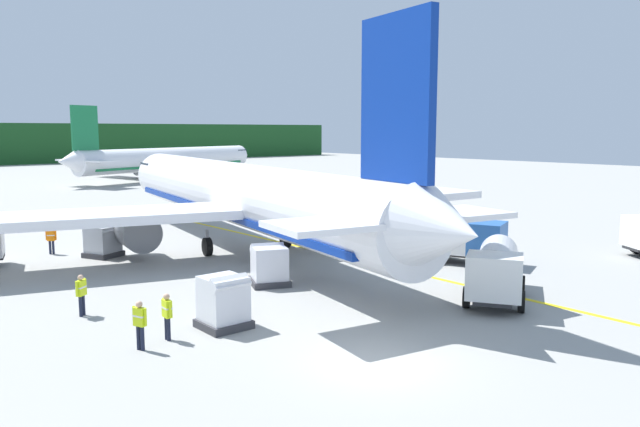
{
  "coord_description": "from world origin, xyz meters",
  "views": [
    {
      "loc": [
        -13.65,
        -13.52,
        7.43
      ],
      "look_at": [
        8.43,
        12.79,
        2.79
      ],
      "focal_mm": 34.77,
      "sensor_mm": 36.0,
      "label": 1
    }
  ],
  "objects_px": {
    "service_truck_pushback": "(455,237)",
    "cargo_container_far": "(269,266)",
    "crew_marshaller": "(81,292)",
    "airliner_mid_apron": "(168,160)",
    "crew_supervisor": "(167,313)",
    "airliner_foreground": "(241,196)",
    "service_truck_baggage": "(496,268)",
    "crew_loader_right": "(51,238)",
    "cargo_container_mid": "(103,241)",
    "crew_loader_left": "(140,321)",
    "cargo_container_near": "(224,302)"
  },
  "relations": [
    {
      "from": "service_truck_pushback",
      "to": "cargo_container_far",
      "type": "bearing_deg",
      "value": 167.3
    },
    {
      "from": "cargo_container_far",
      "to": "crew_marshaller",
      "type": "relative_size",
      "value": 1.38
    },
    {
      "from": "airliner_mid_apron",
      "to": "crew_supervisor",
      "type": "bearing_deg",
      "value": -116.35
    },
    {
      "from": "airliner_foreground",
      "to": "cargo_container_far",
      "type": "distance_m",
      "value": 9.69
    },
    {
      "from": "service_truck_baggage",
      "to": "crew_loader_right",
      "type": "bearing_deg",
      "value": 117.25
    },
    {
      "from": "airliner_foreground",
      "to": "crew_marshaller",
      "type": "xyz_separation_m",
      "value": [
        -12.66,
        -7.82,
        -2.39
      ]
    },
    {
      "from": "service_truck_baggage",
      "to": "crew_marshaller",
      "type": "height_order",
      "value": "service_truck_baggage"
    },
    {
      "from": "airliner_mid_apron",
      "to": "cargo_container_mid",
      "type": "relative_size",
      "value": 15.63
    },
    {
      "from": "airliner_foreground",
      "to": "crew_loader_right",
      "type": "height_order",
      "value": "airliner_foreground"
    },
    {
      "from": "airliner_foreground",
      "to": "service_truck_baggage",
      "type": "height_order",
      "value": "airliner_foreground"
    },
    {
      "from": "crew_loader_left",
      "to": "service_truck_pushback",
      "type": "bearing_deg",
      "value": 5.92
    },
    {
      "from": "airliner_mid_apron",
      "to": "service_truck_baggage",
      "type": "height_order",
      "value": "airliner_mid_apron"
    },
    {
      "from": "cargo_container_far",
      "to": "crew_loader_left",
      "type": "bearing_deg",
      "value": -152.16
    },
    {
      "from": "cargo_container_near",
      "to": "crew_supervisor",
      "type": "xyz_separation_m",
      "value": [
        -2.26,
        0.1,
        0.01
      ]
    },
    {
      "from": "service_truck_pushback",
      "to": "cargo_container_mid",
      "type": "relative_size",
      "value": 2.51
    },
    {
      "from": "cargo_container_near",
      "to": "cargo_container_mid",
      "type": "distance_m",
      "value": 16.14
    },
    {
      "from": "cargo_container_mid",
      "to": "crew_loader_right",
      "type": "distance_m",
      "value": 3.48
    },
    {
      "from": "crew_loader_left",
      "to": "cargo_container_mid",
      "type": "bearing_deg",
      "value": 73.12
    },
    {
      "from": "cargo_container_near",
      "to": "cargo_container_far",
      "type": "xyz_separation_m",
      "value": [
        5.15,
        4.3,
        -0.06
      ]
    },
    {
      "from": "crew_marshaller",
      "to": "service_truck_pushback",
      "type": "bearing_deg",
      "value": -9.16
    },
    {
      "from": "airliner_mid_apron",
      "to": "service_truck_baggage",
      "type": "xyz_separation_m",
      "value": [
        -19.21,
        -70.52,
        -1.63
      ]
    },
    {
      "from": "service_truck_pushback",
      "to": "crew_supervisor",
      "type": "distance_m",
      "value": 18.56
    },
    {
      "from": "service_truck_baggage",
      "to": "crew_supervisor",
      "type": "bearing_deg",
      "value": 162.2
    },
    {
      "from": "cargo_container_mid",
      "to": "crew_marshaller",
      "type": "xyz_separation_m",
      "value": [
        -5.1,
        -11.07,
        0.08
      ]
    },
    {
      "from": "airliner_mid_apron",
      "to": "crew_loader_right",
      "type": "distance_m",
      "value": 56.76
    },
    {
      "from": "service_truck_baggage",
      "to": "cargo_container_near",
      "type": "distance_m",
      "value": 12.08
    },
    {
      "from": "cargo_container_near",
      "to": "cargo_container_mid",
      "type": "xyz_separation_m",
      "value": [
        1.52,
        16.06,
        -0.08
      ]
    },
    {
      "from": "airliner_foreground",
      "to": "crew_marshaller",
      "type": "bearing_deg",
      "value": -148.31
    },
    {
      "from": "crew_loader_left",
      "to": "cargo_container_near",
      "type": "bearing_deg",
      "value": 3.89
    },
    {
      "from": "cargo_container_mid",
      "to": "crew_marshaller",
      "type": "height_order",
      "value": "cargo_container_mid"
    },
    {
      "from": "airliner_mid_apron",
      "to": "cargo_container_mid",
      "type": "height_order",
      "value": "airliner_mid_apron"
    },
    {
      "from": "cargo_container_mid",
      "to": "airliner_foreground",
      "type": "bearing_deg",
      "value": -23.29
    },
    {
      "from": "airliner_foreground",
      "to": "cargo_container_mid",
      "type": "bearing_deg",
      "value": 156.71
    },
    {
      "from": "service_truck_pushback",
      "to": "crew_loader_right",
      "type": "xyz_separation_m",
      "value": [
        -16.8,
        17.03,
        -0.47
      ]
    },
    {
      "from": "cargo_container_near",
      "to": "cargo_container_mid",
      "type": "bearing_deg",
      "value": 84.59
    },
    {
      "from": "cargo_container_near",
      "to": "crew_supervisor",
      "type": "distance_m",
      "value": 2.26
    },
    {
      "from": "service_truck_pushback",
      "to": "cargo_container_near",
      "type": "bearing_deg",
      "value": -173.65
    },
    {
      "from": "airliner_mid_apron",
      "to": "cargo_container_mid",
      "type": "distance_m",
      "value": 58.01
    },
    {
      "from": "airliner_foreground",
      "to": "crew_supervisor",
      "type": "height_order",
      "value": "airliner_foreground"
    },
    {
      "from": "cargo_container_mid",
      "to": "crew_loader_left",
      "type": "relative_size",
      "value": 1.36
    },
    {
      "from": "airliner_mid_apron",
      "to": "cargo_container_mid",
      "type": "xyz_separation_m",
      "value": [
        -28.99,
        -50.2,
        -2.1
      ]
    },
    {
      "from": "service_truck_pushback",
      "to": "cargo_container_far",
      "type": "height_order",
      "value": "service_truck_pushback"
    },
    {
      "from": "cargo_container_mid",
      "to": "service_truck_pushback",
      "type": "bearing_deg",
      "value": -44.15
    },
    {
      "from": "cargo_container_mid",
      "to": "cargo_container_far",
      "type": "height_order",
      "value": "cargo_container_far"
    },
    {
      "from": "crew_supervisor",
      "to": "service_truck_baggage",
      "type": "bearing_deg",
      "value": -17.8
    },
    {
      "from": "crew_marshaller",
      "to": "cargo_container_far",
      "type": "bearing_deg",
      "value": -4.56
    },
    {
      "from": "crew_marshaller",
      "to": "crew_loader_left",
      "type": "distance_m",
      "value": 5.23
    },
    {
      "from": "service_truck_baggage",
      "to": "airliner_foreground",
      "type": "bearing_deg",
      "value": 97.41
    },
    {
      "from": "service_truck_baggage",
      "to": "crew_loader_right",
      "type": "height_order",
      "value": "service_truck_baggage"
    },
    {
      "from": "cargo_container_near",
      "to": "airliner_mid_apron",
      "type": "bearing_deg",
      "value": 65.28
    }
  ]
}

